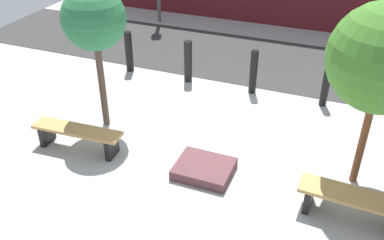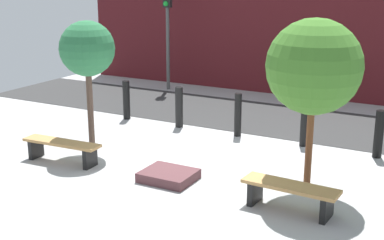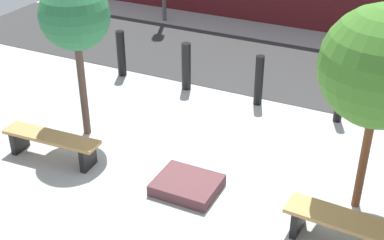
# 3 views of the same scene
# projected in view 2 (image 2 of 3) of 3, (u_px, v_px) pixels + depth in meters

# --- Properties ---
(ground_plane) EXTENTS (18.00, 18.00, 0.00)m
(ground_plane) POSITION_uv_depth(u_px,v_px,m) (191.00, 166.00, 11.28)
(ground_plane) COLOR #A4A4A4
(road_strip) EXTENTS (18.00, 3.33, 0.01)m
(road_strip) POSITION_uv_depth(u_px,v_px,m) (265.00, 118.00, 14.96)
(road_strip) COLOR #313131
(road_strip) RESTS_ON ground
(building_facade) EXTENTS (16.20, 0.50, 3.70)m
(building_facade) POSITION_uv_depth(u_px,v_px,m) (304.00, 39.00, 17.24)
(building_facade) COLOR #511419
(building_facade) RESTS_ON ground
(bench_left) EXTENTS (1.82, 0.50, 0.47)m
(bench_left) POSITION_uv_depth(u_px,v_px,m) (62.00, 147.00, 11.41)
(bench_left) COLOR black
(bench_left) RESTS_ON ground
(bench_right) EXTENTS (1.68, 0.56, 0.48)m
(bench_right) POSITION_uv_depth(u_px,v_px,m) (290.00, 192.00, 9.08)
(bench_right) COLOR black
(bench_right) RESTS_ON ground
(planter_bed) EXTENTS (1.01, 0.85, 0.19)m
(planter_bed) POSITION_uv_depth(u_px,v_px,m) (169.00, 176.00, 10.48)
(planter_bed) COLOR brown
(planter_bed) RESTS_ON ground
(tree_behind_left_bench) EXTENTS (1.23, 1.23, 2.94)m
(tree_behind_left_bench) POSITION_uv_depth(u_px,v_px,m) (87.00, 50.00, 11.73)
(tree_behind_left_bench) COLOR #4F3B31
(tree_behind_left_bench) RESTS_ON ground
(tree_behind_right_bench) EXTENTS (1.71, 1.71, 3.20)m
(tree_behind_right_bench) POSITION_uv_depth(u_px,v_px,m) (314.00, 67.00, 9.39)
(tree_behind_right_bench) COLOR brown
(tree_behind_right_bench) RESTS_ON ground
(bollard_far_left) EXTENTS (0.20, 0.20, 1.08)m
(bollard_far_left) POSITION_uv_depth(u_px,v_px,m) (126.00, 100.00, 14.73)
(bollard_far_left) COLOR black
(bollard_far_left) RESTS_ON ground
(bollard_left) EXTENTS (0.20, 0.20, 1.07)m
(bollard_left) POSITION_uv_depth(u_px,v_px,m) (179.00, 107.00, 13.97)
(bollard_left) COLOR black
(bollard_left) RESTS_ON ground
(bollard_center) EXTENTS (0.18, 0.18, 1.08)m
(bollard_center) POSITION_uv_depth(u_px,v_px,m) (238.00, 115.00, 13.20)
(bollard_center) COLOR black
(bollard_center) RESTS_ON ground
(bollard_right) EXTENTS (0.17, 0.17, 0.94)m
(bollard_right) POSITION_uv_depth(u_px,v_px,m) (304.00, 127.00, 12.45)
(bollard_right) COLOR black
(bollard_right) RESTS_ON ground
(bollard_far_right) EXTENTS (0.20, 0.20, 1.07)m
(bollard_far_right) POSITION_uv_depth(u_px,v_px,m) (379.00, 134.00, 11.66)
(bollard_far_right) COLOR black
(bollard_far_right) RESTS_ON ground
(traffic_light_west) EXTENTS (0.28, 0.27, 3.57)m
(traffic_light_west) POSITION_uv_depth(u_px,v_px,m) (167.00, 17.00, 17.94)
(traffic_light_west) COLOR #4C4C4C
(traffic_light_west) RESTS_ON ground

